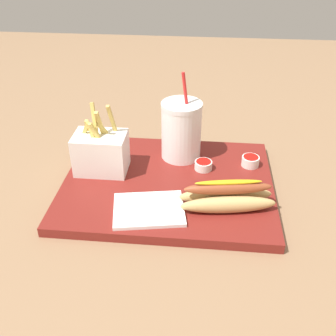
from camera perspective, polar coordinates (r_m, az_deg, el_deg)
The scene contains 8 objects.
ground_plane at distance 0.86m, azimuth 0.00°, elevation -3.36°, with size 2.40×2.40×0.02m, color #8C6B4C.
food_tray at distance 0.85m, azimuth 0.00°, elevation -2.27°, with size 0.43×0.35×0.02m, color maroon.
soda_cup at distance 0.89m, azimuth 1.90°, elevation 5.38°, with size 0.09×0.09×0.20m.
fries_basket at distance 0.86m, azimuth -9.48°, elevation 2.25°, with size 0.11×0.08×0.16m.
hot_dog_1 at distance 0.76m, azimuth 8.38°, elevation -4.08°, with size 0.19×0.08×0.06m.
ketchup_cup_1 at distance 0.90m, azimuth 11.61°, elevation 1.03°, with size 0.04×0.04×0.02m.
ketchup_cup_2 at distance 0.88m, azimuth 5.04°, elevation 0.46°, with size 0.04×0.04×0.02m.
napkin_stack at distance 0.76m, azimuth -2.74°, elevation -5.90°, with size 0.13×0.10×0.01m, color white.
Camera 1 is at (0.07, -0.69, 0.50)m, focal length 43.00 mm.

